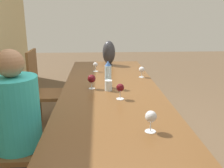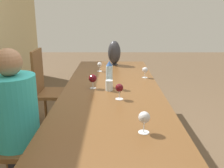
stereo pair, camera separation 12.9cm
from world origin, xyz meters
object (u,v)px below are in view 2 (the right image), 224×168
Objects in this scene: chair_near at (7,136)px; person_near at (17,122)px; water_bottle at (109,75)px; wine_glass_3 at (144,118)px; wine_glass_0 at (93,79)px; vase at (114,53)px; wine_glass_1 at (100,65)px; water_tumbler at (109,85)px; chair_far at (48,87)px; wine_glass_2 at (145,70)px; wine_glass_4 at (119,88)px.

chair_near is 0.15m from person_near.
wine_glass_3 is at bearing -166.74° from water_bottle.
wine_glass_0 is at bearing 22.50° from wine_glass_3.
wine_glass_0 is at bearing 98.71° from water_bottle.
wine_glass_1 is (-0.40, 0.19, -0.10)m from vase.
chair_near reaches higher than wine_glass_1.
wine_glass_3 reaches higher than water_tumbler.
chair_far is at bearing 97.83° from wine_glass_1.
water_bottle is 0.13m from water_tumbler.
wine_glass_4 is (-0.75, 0.32, 0.01)m from wine_glass_2.
vase is at bearing -25.24° from chair_near.
wine_glass_3 is 1.02× the size of wine_glass_4.
chair_near is at bearing 154.76° from vase.
water_tumbler is 0.72× the size of wine_glass_3.
wine_glass_3 is at bearing -175.24° from vase.
person_near is at bearing 71.78° from wine_glass_3.
wine_glass_3 is (-1.39, 0.18, 0.01)m from wine_glass_2.
wine_glass_0 is 0.96m from chair_far.
vase is at bearing -2.89° from water_bottle.
person_near is (-0.66, 0.54, -0.17)m from wine_glass_0.
vase is at bearing -25.50° from wine_glass_1.
water_bottle is at bearing -0.33° from water_tumbler.
chair_far reaches higher than wine_glass_1.
wine_glass_1 is (0.72, 0.14, -0.05)m from water_bottle.
wine_glass_2 is 0.12× the size of chair_far.
wine_glass_4 is 0.11× the size of person_near.
chair_far is (1.31, 0.00, 0.00)m from chair_near.
chair_far is at bearing 47.37° from water_tumbler.
water_bottle is 0.74m from wine_glass_1.
wine_glass_4 is at bearing -160.09° from water_tumbler.
water_tumbler is 0.92m from person_near.
wine_glass_0 is at bearing -43.83° from chair_near.
wine_glass_2 is at bearing -100.99° from chair_far.
wine_glass_2 is at bearing -48.17° from chair_near.
chair_far is at bearing 120.06° from vase.
vase is 2.44× the size of wine_glass_3.
chair_near is at bearing 73.35° from wine_glass_3.
person_near is (-1.81, 0.76, -0.25)m from vase.
wine_glass_0 is at bearing 66.28° from water_tumbler.
vase is 1.05m from chair_far.
chair_near is (0.31, 1.03, -0.29)m from wine_glass_3.
chair_near reaches higher than wine_glass_3.
water_tumbler is at bearing -132.63° from chair_far.
wine_glass_1 is at bearing 59.25° from wine_glass_2.
person_near reaches higher than wine_glass_4.
water_tumbler is 0.82× the size of wine_glass_2.
chair_far is 0.83× the size of person_near.
wine_glass_3 is at bearing -167.48° from wine_glass_4.
wine_glass_1 is at bearing 9.29° from water_tumbler.
water_bottle reaches higher than wine_glass_1.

